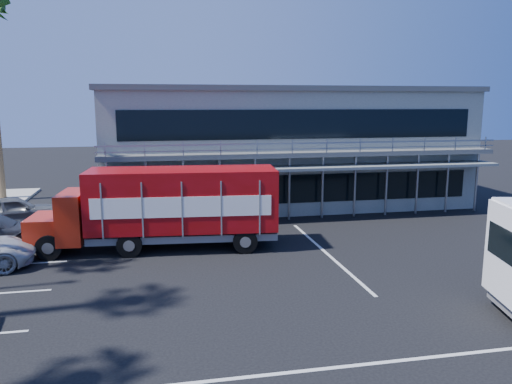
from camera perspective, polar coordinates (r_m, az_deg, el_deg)
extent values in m
plane|color=black|center=(18.48, 5.22, -10.03)|extent=(120.00, 120.00, 0.00)
cube|color=gray|center=(32.74, 2.91, 5.14)|extent=(22.00, 10.00, 7.00)
cube|color=#515454|center=(32.62, 2.97, 11.54)|extent=(22.40, 10.40, 0.30)
cube|color=#515454|center=(27.36, 5.80, 4.32)|extent=(22.00, 1.20, 0.25)
cube|color=gray|center=(26.79, 6.16, 5.26)|extent=(22.00, 0.08, 0.90)
cube|color=slate|center=(27.15, 5.96, 2.78)|extent=(22.00, 1.80, 0.15)
cube|color=black|center=(28.18, 5.38, 0.39)|extent=(20.00, 0.06, 1.60)
cube|color=black|center=(27.79, 5.50, 7.72)|extent=(20.00, 0.06, 1.60)
cube|color=#A81E0D|center=(23.21, -22.67, -3.98)|extent=(1.60, 2.38, 1.21)
cube|color=#A81E0D|center=(22.80, -20.08, -2.62)|extent=(1.21, 2.60, 2.12)
cube|color=black|center=(22.68, -20.17, -1.13)|extent=(0.23, 2.14, 0.71)
cube|color=#9D0910|center=(22.03, -8.35, -0.78)|extent=(8.26, 3.18, 2.63)
cube|color=slate|center=(22.38, -8.25, -4.72)|extent=(8.23, 2.81, 0.30)
cube|color=white|center=(20.80, -8.45, -1.72)|extent=(7.41, 0.64, 0.86)
cube|color=white|center=(23.30, -8.26, -0.44)|extent=(7.41, 0.64, 0.86)
cylinder|color=black|center=(22.21, -22.61, -5.89)|extent=(1.07, 0.37, 1.05)
cylinder|color=black|center=(24.28, -21.19, -4.46)|extent=(1.07, 0.37, 1.05)
cylinder|color=black|center=(21.53, -14.28, -5.90)|extent=(1.07, 0.37, 1.05)
cylinder|color=black|center=(23.66, -13.57, -4.42)|extent=(1.07, 0.37, 1.05)
cylinder|color=black|center=(21.42, -1.25, -5.67)|extent=(1.07, 0.37, 1.05)
cylinder|color=black|center=(23.55, -1.75, -4.20)|extent=(1.07, 0.37, 1.05)
cube|color=black|center=(16.39, 26.51, -5.38)|extent=(0.50, 1.96, 0.96)
imported|color=slate|center=(28.96, -26.07, -1.96)|extent=(5.08, 3.33, 1.61)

